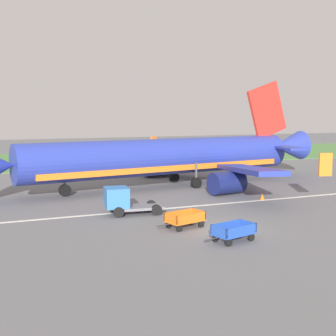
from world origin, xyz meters
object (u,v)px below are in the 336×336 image
object	(u,v)px
airplane	(173,157)
baggage_cart_nearest	(233,232)
baggage_cart_second_in_row	(185,219)
traffic_cone_near_plane	(262,197)
service_truck_beside_carts	(123,200)

from	to	relation	value
airplane	baggage_cart_nearest	xyz separation A→B (m)	(-4.61, -20.20, -2.45)
baggage_cart_nearest	baggage_cart_second_in_row	size ratio (longest dim) A/B	1.00
traffic_cone_near_plane	airplane	bearing A→B (deg)	114.34
airplane	traffic_cone_near_plane	bearing A→B (deg)	-65.66
service_truck_beside_carts	baggage_cart_second_in_row	bearing A→B (deg)	-63.49
baggage_cart_nearest	traffic_cone_near_plane	distance (m)	13.78
baggage_cart_second_in_row	service_truck_beside_carts	bearing A→B (deg)	116.51
airplane	service_truck_beside_carts	xyz separation A→B (m)	(-8.64, -10.81, -1.95)
service_truck_beside_carts	baggage_cart_nearest	bearing A→B (deg)	-66.80
airplane	service_truck_beside_carts	distance (m)	13.97
baggage_cart_second_in_row	traffic_cone_near_plane	xyz separation A→B (m)	(10.40, 6.36, -0.33)
baggage_cart_nearest	baggage_cart_second_in_row	bearing A→B (deg)	108.52
baggage_cart_nearest	service_truck_beside_carts	world-z (taller)	service_truck_beside_carts
airplane	baggage_cart_second_in_row	world-z (taller)	airplane
airplane	service_truck_beside_carts	world-z (taller)	airplane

